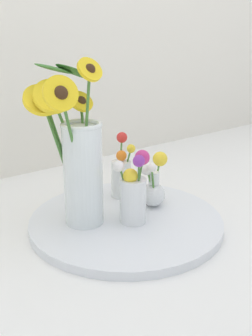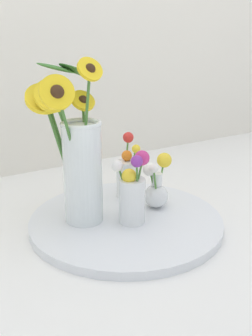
{
  "view_description": "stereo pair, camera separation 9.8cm",
  "coord_description": "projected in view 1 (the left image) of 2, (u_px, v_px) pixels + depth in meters",
  "views": [
    {
      "loc": [
        -0.53,
        -0.71,
        0.48
      ],
      "look_at": [
        0.03,
        0.03,
        0.16
      ],
      "focal_mm": 42.0,
      "sensor_mm": 36.0,
      "label": 1
    },
    {
      "loc": [
        -0.45,
        -0.76,
        0.48
      ],
      "look_at": [
        0.03,
        0.03,
        0.16
      ],
      "focal_mm": 42.0,
      "sensor_mm": 36.0,
      "label": 2
    }
  ],
  "objects": [
    {
      "name": "ground_plane",
      "position": [
        123.0,
        233.0,
        0.99
      ],
      "size": [
        6.0,
        6.0,
        0.0
      ],
      "primitive_type": "plane",
      "color": "white"
    },
    {
      "name": "serving_tray",
      "position": [
        126.0,
        221.0,
        1.03
      ],
      "size": [
        0.5,
        0.5,
        0.02
      ],
      "color": "silver",
      "rests_on": "ground_plane"
    },
    {
      "name": "mason_jar_sunflowers",
      "position": [
        77.0,
        155.0,
        0.95
      ],
      "size": [
        0.2,
        0.18,
        0.41
      ],
      "color": "silver",
      "rests_on": "serving_tray"
    },
    {
      "name": "vase_bulb_right",
      "position": [
        154.0,
        184.0,
        1.08
      ],
      "size": [
        0.09,
        0.07,
        0.15
      ],
      "color": "white",
      "rests_on": "serving_tray"
    },
    {
      "name": "vase_small_center",
      "position": [
        134.0,
        193.0,
        0.98
      ],
      "size": [
        0.09,
        0.07,
        0.18
      ],
      "color": "white",
      "rests_on": "serving_tray"
    },
    {
      "name": "vase_small_back",
      "position": [
        122.0,
        173.0,
        1.14
      ],
      "size": [
        0.07,
        0.07,
        0.19
      ],
      "color": "white",
      "rests_on": "serving_tray"
    }
  ]
}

